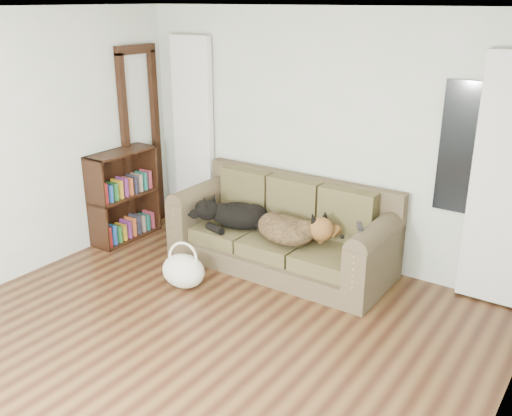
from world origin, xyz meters
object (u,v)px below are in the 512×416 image
Objects in this scene: sofa at (280,226)px; dog_shepherd at (290,230)px; dog_black_lab at (236,215)px; bookshelf at (124,197)px; tote_bag at (183,271)px.

sofa is 3.45× the size of dog_shepherd.
bookshelf is (-1.38, -0.30, 0.02)m from dog_black_lab.
dog_black_lab is at bearing 13.64° from bookshelf.
dog_black_lab reaches higher than tote_bag.
dog_black_lab is 0.91m from tote_bag.
sofa is 0.52m from dog_black_lab.
bookshelf is at bearing -178.31° from dog_black_lab.
bookshelf is (-1.36, 0.54, 0.34)m from tote_bag.
dog_shepherd is (0.18, -0.11, 0.04)m from sofa.
bookshelf reaches higher than dog_shepherd.
sofa is at bearing 59.73° from tote_bag.
tote_bag is at bearing -102.08° from dog_black_lab.
sofa is 1.94m from bookshelf.
dog_shepherd is at bearing -30.23° from sofa.
sofa is 2.21× the size of bookshelf.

